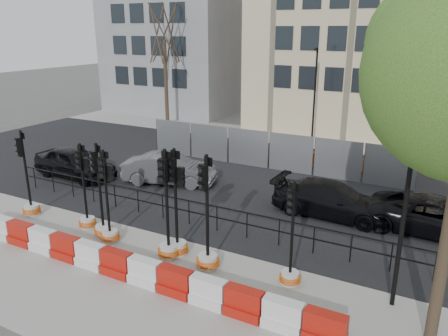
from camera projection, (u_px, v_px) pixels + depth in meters
The scene contains 23 objects.
ground at pixel (171, 237), 15.49m from camera, with size 120.00×120.00×0.00m, color #51514C.
sidewalk_near at pixel (114, 278), 12.96m from camera, with size 40.00×6.00×0.02m, color gray.
road at pixel (253, 180), 21.37m from camera, with size 40.00×14.00×0.03m, color black.
sidewalk_far at pixel (309, 140), 28.94m from camera, with size 40.00×4.00×0.02m, color gray.
building_grey at pixel (179, 29), 38.10m from camera, with size 11.00×9.06×14.00m.
kerb_railing at pixel (189, 208), 16.29m from camera, with size 18.00×0.04×1.00m.
heras_fencing at pixel (285, 154), 23.33m from camera, with size 14.33×1.72×2.00m.
lamp_post_far at pixel (315, 94), 26.88m from camera, with size 0.12×0.56×6.00m.
lamp_post_near at pixel (407, 193), 10.72m from camera, with size 0.12×0.56×6.00m.
tree_bare_far at pixel (164, 35), 31.41m from camera, with size 2.00×2.00×9.00m.
barrier_row at pixel (117, 264), 13.02m from camera, with size 13.60×0.50×0.80m.
traffic_signal_a at pixel (30, 198), 17.17m from camera, with size 0.68×0.68×3.44m.
traffic_signal_b at pixel (86, 208), 16.02m from camera, with size 0.64×0.64×3.25m.
traffic_signal_c at pixel (102, 218), 15.39m from camera, with size 0.68×0.68×3.44m.
traffic_signal_d at pixel (109, 221), 14.96m from camera, with size 0.65×0.65×3.32m.
traffic_signal_e at pixel (168, 236), 13.92m from camera, with size 0.72×0.72×3.64m.
traffic_signal_f at pixel (177, 231), 14.07m from camera, with size 0.71×0.71×3.61m.
traffic_signal_g at pixel (207, 246), 13.30m from camera, with size 0.72×0.72×3.66m.
traffic_signal_h at pixel (290, 264), 12.49m from camera, with size 0.62×0.62×3.16m.
car_a at pixel (75, 163), 21.53m from camera, with size 4.54×2.00×1.52m, color black.
car_b at pixel (169, 169), 20.68m from camera, with size 4.64×2.70×1.45m, color #4B4C50.
car_c at pixel (332, 200), 17.09m from camera, with size 4.77×2.07×1.37m, color black.
car_d at pixel (437, 216), 15.60m from camera, with size 4.89×2.40×1.34m, color black.
Camera 1 is at (8.22, -11.48, 7.08)m, focal length 35.00 mm.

